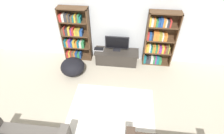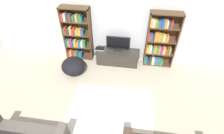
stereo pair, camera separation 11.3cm
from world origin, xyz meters
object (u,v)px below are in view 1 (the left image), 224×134
Objects in this scene: bookshelf_right at (158,41)px; beanbag_ottoman at (73,67)px; laptop at (99,49)px; tv_stand at (117,57)px; bookshelf_left at (75,35)px; television at (117,43)px.

beanbag_ottoman is (-2.61, -0.84, -0.62)m from bookshelf_right.
bookshelf_right is at bearing 17.75° from beanbag_ottoman.
bookshelf_right is at bearing 3.03° from laptop.
tv_stand is 4.48× the size of laptop.
bookshelf_left reaches higher than television.
bookshelf_right reaches higher than laptop.
bookshelf_right is (2.68, -0.00, -0.02)m from bookshelf_left.
tv_stand is 0.51m from television.
bookshelf_left and bookshelf_right have the same top height.
laptop is 0.43× the size of beanbag_ottoman.
tv_stand is 1.88× the size of television.
laptop is at bearing -7.35° from bookshelf_left.
laptop is (-0.60, 0.05, 0.24)m from tv_stand.
bookshelf_left is 1.00× the size of bookshelf_right.
bookshelf_left is at bearing 172.65° from laptop.
bookshelf_right reaches higher than television.
bookshelf_left is at bearing 173.93° from tv_stand.
beanbag_ottoman is at bearing -162.25° from bookshelf_right.
laptop is 1.05m from beanbag_ottoman.
tv_stand is 1.49m from beanbag_ottoman.
laptop is at bearing 45.81° from beanbag_ottoman.
bookshelf_left is at bearing 94.91° from beanbag_ottoman.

